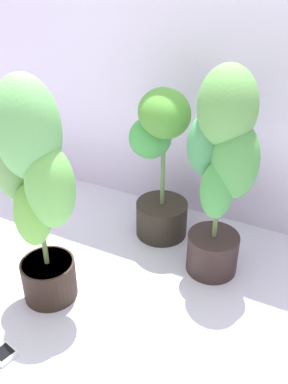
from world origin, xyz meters
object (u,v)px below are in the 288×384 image
Objects in this scene: potted_plant_back_center at (160,162)px; potted_plant_front_left at (35,183)px; hygrometer_box at (4,354)px; potted_plant_back_right at (222,165)px.

potted_plant_back_center is 0.72m from potted_plant_front_left.
potted_plant_front_left is 10.58× the size of hygrometer_box.
potted_plant_front_left is at bearing -109.80° from potted_plant_back_center.
potted_plant_front_left is 0.68m from hygrometer_box.
potted_plant_front_left is at bearing 19.73° from hygrometer_box.
potted_plant_back_center is at bearing 154.37° from potted_plant_back_right.
hygrometer_box is at bearing -100.99° from potted_plant_back_center.
potted_plant_back_right is (0.60, 0.48, -0.01)m from potted_plant_front_left.
potted_plant_back_center is at bearing 2.37° from hygrometer_box.
hygrometer_box is (-0.20, -1.01, -0.42)m from potted_plant_back_center.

